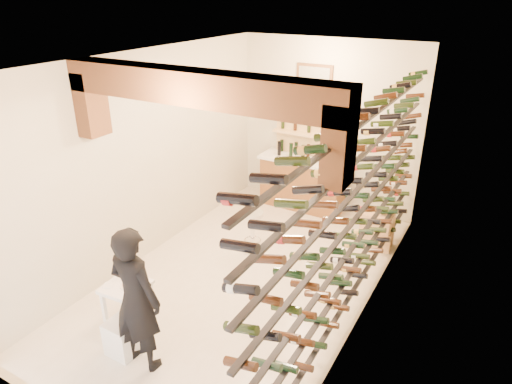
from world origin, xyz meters
TOP-DOWN VIEW (x-y plane):
  - ground at (0.00, 0.00)m, footprint 6.00×6.00m
  - room_shell at (0.00, -0.26)m, footprint 3.52×6.02m
  - wine_rack at (1.53, 0.00)m, footprint 0.32×5.70m
  - back_counter at (-0.30, 2.65)m, footprint 1.70×0.62m
  - back_shelving at (-0.30, 2.89)m, footprint 1.40×0.31m
  - tasting_table at (-0.65, -1.72)m, footprint 0.53×0.53m
  - white_stool at (-0.48, -2.01)m, footprint 0.35×0.35m
  - person at (-0.18, -2.01)m, footprint 0.65×0.43m
  - chrome_barstool at (-0.31, 0.72)m, footprint 0.37×0.37m
  - crate_lower at (1.40, 1.89)m, footprint 0.56×0.41m
  - crate_upper at (1.40, 1.89)m, footprint 0.51×0.36m

SIDE VIEW (x-z plane):
  - ground at x=0.00m, z-range 0.00..0.00m
  - crate_lower at x=1.40m, z-range 0.00..0.32m
  - white_stool at x=-0.48m, z-range 0.00..0.43m
  - chrome_barstool at x=-0.31m, z-range 0.06..0.77m
  - crate_upper at x=1.40m, z-range 0.32..0.61m
  - back_counter at x=-0.30m, z-range -0.11..1.18m
  - tasting_table at x=-0.65m, z-range 0.15..1.02m
  - person at x=-0.18m, z-range 0.00..1.76m
  - back_shelving at x=-0.30m, z-range -0.19..2.53m
  - wine_rack at x=1.53m, z-range 0.27..2.83m
  - room_shell at x=0.00m, z-range 0.65..3.86m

